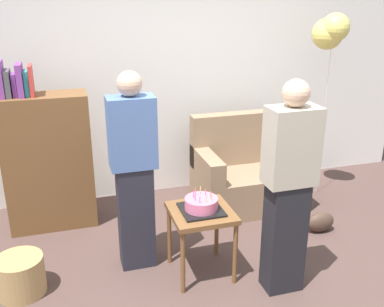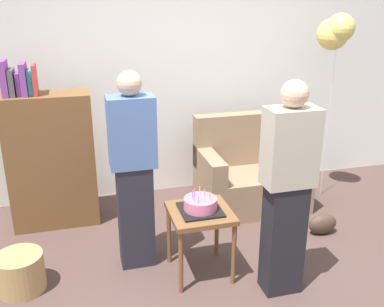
# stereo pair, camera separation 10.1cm
# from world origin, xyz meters

# --- Properties ---
(ground_plane) EXTENTS (8.00, 8.00, 0.00)m
(ground_plane) POSITION_xyz_m (0.00, 0.00, 0.00)
(ground_plane) COLOR #4C3833
(wall_back) EXTENTS (6.00, 0.10, 2.70)m
(wall_back) POSITION_xyz_m (0.00, 2.05, 1.35)
(wall_back) COLOR silver
(wall_back) RESTS_ON ground_plane
(couch) EXTENTS (1.10, 0.70, 0.96)m
(couch) POSITION_xyz_m (0.74, 1.39, 0.34)
(couch) COLOR #8C7054
(couch) RESTS_ON ground_plane
(bookshelf) EXTENTS (0.80, 0.36, 1.61)m
(bookshelf) POSITION_xyz_m (-1.26, 1.51, 0.68)
(bookshelf) COLOR brown
(bookshelf) RESTS_ON ground_plane
(side_table) EXTENTS (0.48, 0.48, 0.56)m
(side_table) POSITION_xyz_m (-0.11, 0.33, 0.48)
(side_table) COLOR brown
(side_table) RESTS_ON ground_plane
(birthday_cake) EXTENTS (0.32, 0.32, 0.17)m
(birthday_cake) POSITION_xyz_m (-0.11, 0.33, 0.61)
(birthday_cake) COLOR black
(birthday_cake) RESTS_ON side_table
(person_blowing_candles) EXTENTS (0.36, 0.22, 1.63)m
(person_blowing_candles) POSITION_xyz_m (-0.58, 0.61, 0.83)
(person_blowing_candles) COLOR #23232D
(person_blowing_candles) RESTS_ON ground_plane
(person_holding_cake) EXTENTS (0.36, 0.22, 1.63)m
(person_holding_cake) POSITION_xyz_m (0.43, -0.03, 0.83)
(person_holding_cake) COLOR black
(person_holding_cake) RESTS_ON ground_plane
(wicker_basket) EXTENTS (0.36, 0.36, 0.30)m
(wicker_basket) POSITION_xyz_m (-1.50, 0.47, 0.15)
(wicker_basket) COLOR #A88451
(wicker_basket) RESTS_ON ground_plane
(handbag) EXTENTS (0.28, 0.14, 0.20)m
(handbag) POSITION_xyz_m (1.18, 0.62, 0.10)
(handbag) COLOR #473328
(handbag) RESTS_ON ground_plane
(balloon_bunch) EXTENTS (0.34, 0.37, 1.98)m
(balloon_bunch) POSITION_xyz_m (1.57, 1.37, 1.80)
(balloon_bunch) COLOR silver
(balloon_bunch) RESTS_ON ground_plane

